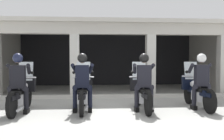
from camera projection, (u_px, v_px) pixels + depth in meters
ground_plane at (107, 94)px, 9.87m from camera, size 80.00×80.00×0.00m
station_building at (109, 49)px, 11.82m from camera, size 9.95×4.76×2.98m
kerb_strip at (114, 96)px, 9.03m from camera, size 9.45×0.24×0.12m
motorcycle_far_left at (22, 93)px, 6.66m from camera, size 0.62×2.04×1.35m
police_officer_far_left at (18, 78)px, 6.35m from camera, size 0.63×0.61×1.58m
motorcycle_center_left at (83, 92)px, 6.84m from camera, size 0.62×2.04×1.35m
police_officer_center_left at (82, 77)px, 6.53m from camera, size 0.63×0.61×1.58m
motorcycle_center_right at (142, 92)px, 6.92m from camera, size 0.62×2.04×1.35m
police_officer_center_right at (144, 77)px, 6.62m from camera, size 0.63×0.61×1.58m
motorcycle_far_right at (197, 91)px, 7.18m from camera, size 0.62×2.04×1.35m
police_officer_far_right at (201, 76)px, 6.88m from camera, size 0.63×0.61×1.58m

